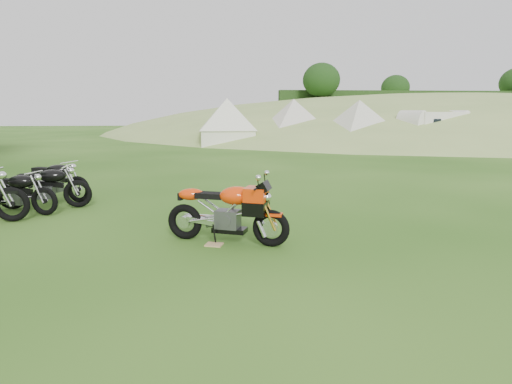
{
  "coord_description": "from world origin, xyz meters",
  "views": [
    {
      "loc": [
        -0.65,
        -5.69,
        2.14
      ],
      "look_at": [
        -0.09,
        0.4,
        0.98
      ],
      "focal_mm": 30.0,
      "sensor_mm": 36.0,
      "label": 1
    }
  ],
  "objects_px": {
    "vintage_moto_b": "(44,186)",
    "vintage_moto_c": "(15,191)",
    "tent_right": "(359,124)",
    "plywood_board": "(214,245)",
    "tent_mid": "(293,122)",
    "sport_motorcycle": "(227,207)",
    "caravan": "(433,129)",
    "vintage_moto_d": "(53,180)",
    "tent_left": "(227,123)"
  },
  "relations": [
    {
      "from": "sport_motorcycle",
      "to": "tent_right",
      "type": "height_order",
      "value": "tent_right"
    },
    {
      "from": "plywood_board",
      "to": "vintage_moto_c",
      "type": "height_order",
      "value": "vintage_moto_c"
    },
    {
      "from": "vintage_moto_b",
      "to": "vintage_moto_c",
      "type": "bearing_deg",
      "value": -131.12
    },
    {
      "from": "tent_mid",
      "to": "caravan",
      "type": "bearing_deg",
      "value": -33.57
    },
    {
      "from": "vintage_moto_b",
      "to": "vintage_moto_d",
      "type": "height_order",
      "value": "vintage_moto_d"
    },
    {
      "from": "vintage_moto_c",
      "to": "tent_right",
      "type": "height_order",
      "value": "tent_right"
    },
    {
      "from": "sport_motorcycle",
      "to": "plywood_board",
      "type": "xyz_separation_m",
      "value": [
        -0.21,
        -0.13,
        -0.59
      ]
    },
    {
      "from": "vintage_moto_b",
      "to": "caravan",
      "type": "bearing_deg",
      "value": 39.69
    },
    {
      "from": "plywood_board",
      "to": "caravan",
      "type": "relative_size",
      "value": 0.06
    },
    {
      "from": "vintage_moto_d",
      "to": "tent_right",
      "type": "relative_size",
      "value": 0.63
    },
    {
      "from": "vintage_moto_b",
      "to": "vintage_moto_d",
      "type": "bearing_deg",
      "value": 95.22
    },
    {
      "from": "tent_left",
      "to": "vintage_moto_d",
      "type": "bearing_deg",
      "value": -106.76
    },
    {
      "from": "tent_right",
      "to": "caravan",
      "type": "height_order",
      "value": "tent_right"
    },
    {
      "from": "vintage_moto_b",
      "to": "tent_right",
      "type": "distance_m",
      "value": 20.1
    },
    {
      "from": "sport_motorcycle",
      "to": "plywood_board",
      "type": "bearing_deg",
      "value": -126.87
    },
    {
      "from": "sport_motorcycle",
      "to": "caravan",
      "type": "xyz_separation_m",
      "value": [
        12.94,
        18.17,
        0.47
      ]
    },
    {
      "from": "tent_mid",
      "to": "tent_right",
      "type": "distance_m",
      "value": 4.39
    },
    {
      "from": "tent_right",
      "to": "plywood_board",
      "type": "bearing_deg",
      "value": -130.43
    },
    {
      "from": "sport_motorcycle",
      "to": "vintage_moto_b",
      "type": "distance_m",
      "value": 4.9
    },
    {
      "from": "vintage_moto_c",
      "to": "vintage_moto_b",
      "type": "bearing_deg",
      "value": 66.13
    },
    {
      "from": "tent_left",
      "to": "caravan",
      "type": "xyz_separation_m",
      "value": [
        12.39,
        -2.11,
        -0.33
      ]
    },
    {
      "from": "plywood_board",
      "to": "tent_left",
      "type": "bearing_deg",
      "value": 87.88
    },
    {
      "from": "vintage_moto_b",
      "to": "tent_left",
      "type": "bearing_deg",
      "value": 73.03
    },
    {
      "from": "vintage_moto_c",
      "to": "tent_mid",
      "type": "height_order",
      "value": "tent_mid"
    },
    {
      "from": "tent_mid",
      "to": "tent_right",
      "type": "height_order",
      "value": "tent_mid"
    },
    {
      "from": "sport_motorcycle",
      "to": "tent_mid",
      "type": "distance_m",
      "value": 21.86
    },
    {
      "from": "vintage_moto_d",
      "to": "tent_left",
      "type": "distance_m",
      "value": 17.2
    },
    {
      "from": "sport_motorcycle",
      "to": "vintage_moto_d",
      "type": "bearing_deg",
      "value": 158.6
    },
    {
      "from": "vintage_moto_b",
      "to": "tent_mid",
      "type": "height_order",
      "value": "tent_mid"
    },
    {
      "from": "caravan",
      "to": "vintage_moto_b",
      "type": "bearing_deg",
      "value": -159.43
    },
    {
      "from": "vintage_moto_c",
      "to": "caravan",
      "type": "height_order",
      "value": "caravan"
    },
    {
      "from": "vintage_moto_b",
      "to": "caravan",
      "type": "distance_m",
      "value": 22.79
    },
    {
      "from": "vintage_moto_c",
      "to": "vintage_moto_d",
      "type": "distance_m",
      "value": 1.38
    },
    {
      "from": "vintage_moto_b",
      "to": "tent_mid",
      "type": "distance_m",
      "value": 20.45
    },
    {
      "from": "plywood_board",
      "to": "vintage_moto_b",
      "type": "height_order",
      "value": "vintage_moto_b"
    },
    {
      "from": "plywood_board",
      "to": "tent_mid",
      "type": "relative_size",
      "value": 0.08
    },
    {
      "from": "plywood_board",
      "to": "tent_right",
      "type": "distance_m",
      "value": 20.75
    },
    {
      "from": "sport_motorcycle",
      "to": "tent_right",
      "type": "relative_size",
      "value": 0.64
    },
    {
      "from": "sport_motorcycle",
      "to": "tent_mid",
      "type": "bearing_deg",
      "value": 98.07
    },
    {
      "from": "sport_motorcycle",
      "to": "vintage_moto_b",
      "type": "xyz_separation_m",
      "value": [
        -3.96,
        2.88,
        -0.09
      ]
    },
    {
      "from": "vintage_moto_c",
      "to": "tent_left",
      "type": "xyz_separation_m",
      "value": [
        4.91,
        17.9,
        0.91
      ]
    },
    {
      "from": "tent_mid",
      "to": "vintage_moto_b",
      "type": "bearing_deg",
      "value": -128.08
    },
    {
      "from": "tent_left",
      "to": "tent_right",
      "type": "height_order",
      "value": "tent_left"
    },
    {
      "from": "vintage_moto_d",
      "to": "tent_right",
      "type": "bearing_deg",
      "value": 72.43
    },
    {
      "from": "caravan",
      "to": "tent_right",
      "type": "bearing_deg",
      "value": 152.03
    },
    {
      "from": "plywood_board",
      "to": "vintage_moto_d",
      "type": "xyz_separation_m",
      "value": [
        -3.86,
        3.86,
        0.51
      ]
    },
    {
      "from": "vintage_moto_c",
      "to": "sport_motorcycle",
      "type": "bearing_deg",
      "value": -13.81
    },
    {
      "from": "vintage_moto_c",
      "to": "tent_mid",
      "type": "xyz_separation_m",
      "value": [
        9.27,
        18.91,
        0.91
      ]
    },
    {
      "from": "plywood_board",
      "to": "tent_mid",
      "type": "bearing_deg",
      "value": 76.55
    },
    {
      "from": "vintage_moto_d",
      "to": "tent_left",
      "type": "relative_size",
      "value": 0.61
    }
  ]
}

